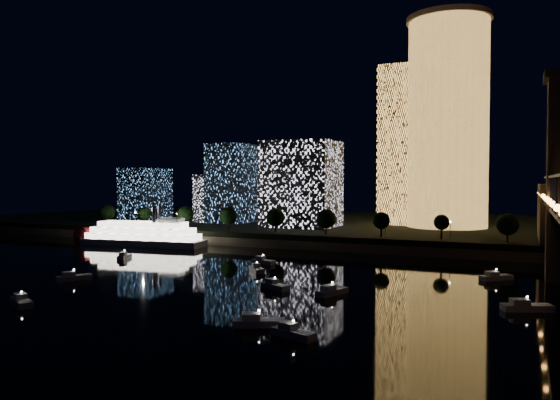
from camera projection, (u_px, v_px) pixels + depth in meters
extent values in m
plane|color=black|center=(229.00, 299.00, 111.11)|extent=(520.00, 520.00, 0.00)
cube|color=black|center=(397.00, 227.00, 256.86)|extent=(420.00, 160.00, 5.00)
cube|color=#6B5E4C|center=(348.00, 247.00, 185.80)|extent=(420.00, 6.00, 3.00)
cylinder|color=#F5AF4E|center=(448.00, 125.00, 224.06)|extent=(32.00, 32.00, 83.97)
cylinder|color=#6B5E4C|center=(449.00, 20.00, 222.56)|extent=(34.00, 34.00, 2.00)
cube|color=#F5AF4E|center=(407.00, 146.00, 241.36)|extent=(21.75, 21.75, 69.21)
cube|color=white|center=(302.00, 184.00, 228.56)|extent=(28.97, 24.51, 35.66)
cube|color=#5191DD|center=(234.00, 183.00, 253.58)|extent=(17.99, 23.38, 35.97)
cube|color=white|center=(224.00, 198.00, 255.53)|extent=(21.98, 19.98, 21.98)
cube|color=#5191DD|center=(145.00, 194.00, 261.45)|extent=(17.96, 19.75, 25.14)
cube|color=#6B5E4C|center=(559.00, 220.00, 175.22)|extent=(12.00, 40.00, 23.00)
cube|color=#17204C|center=(557.00, 195.00, 96.71)|extent=(0.50, 0.50, 7.00)
cube|color=#17204C|center=(551.00, 193.00, 118.58)|extent=(0.50, 0.50, 7.00)
cube|color=#17204C|center=(547.00, 191.00, 140.46)|extent=(0.50, 0.50, 7.00)
sphere|color=orange|center=(557.00, 208.00, 86.03)|extent=(1.20, 1.20, 1.20)
sphere|color=orange|center=(547.00, 199.00, 127.05)|extent=(1.20, 1.20, 1.20)
sphere|color=orange|center=(542.00, 195.00, 168.07)|extent=(1.20, 1.20, 1.20)
cube|color=silver|center=(143.00, 242.00, 202.88)|extent=(48.58, 16.75, 2.38)
cube|color=white|center=(143.00, 236.00, 202.80)|extent=(44.52, 15.27, 2.18)
cube|color=white|center=(143.00, 230.00, 202.72)|extent=(40.46, 13.80, 2.18)
cube|color=white|center=(143.00, 225.00, 202.65)|extent=(34.43, 12.07, 2.18)
cube|color=silver|center=(171.00, 220.00, 199.10)|extent=(8.61, 6.89, 1.78)
cylinder|color=black|center=(154.00, 214.00, 198.87)|extent=(1.39, 1.39, 5.95)
cylinder|color=black|center=(160.00, 214.00, 202.66)|extent=(1.39, 1.39, 5.95)
cylinder|color=maroon|center=(88.00, 236.00, 209.79)|extent=(8.00, 9.72, 6.94)
cube|color=silver|center=(275.00, 286.00, 121.09)|extent=(7.81, 5.40, 1.20)
cube|color=silver|center=(272.00, 281.00, 121.91)|extent=(3.21, 2.89, 1.00)
sphere|color=white|center=(275.00, 278.00, 121.02)|extent=(0.36, 0.36, 0.36)
cube|color=silver|center=(293.00, 334.00, 83.59)|extent=(7.81, 4.48, 1.20)
cube|color=silver|center=(288.00, 325.00, 84.29)|extent=(3.06, 2.62, 1.00)
sphere|color=white|center=(294.00, 321.00, 83.52)|extent=(0.36, 0.36, 0.36)
cube|color=silver|center=(263.00, 262.00, 158.16)|extent=(7.59, 3.87, 1.20)
cube|color=silver|center=(260.00, 258.00, 158.78)|extent=(2.90, 2.40, 1.00)
sphere|color=white|center=(263.00, 255.00, 158.09)|extent=(0.36, 0.36, 0.36)
cube|color=silver|center=(257.00, 270.00, 144.04)|extent=(6.89, 7.41, 1.20)
cube|color=silver|center=(256.00, 265.00, 145.10)|extent=(3.27, 3.34, 1.00)
sphere|color=white|center=(257.00, 262.00, 143.97)|extent=(0.36, 0.36, 0.36)
cube|color=silver|center=(74.00, 278.00, 131.93)|extent=(6.50, 8.17, 1.20)
cube|color=silver|center=(69.00, 274.00, 131.23)|extent=(3.28, 3.50, 1.00)
sphere|color=white|center=(74.00, 270.00, 131.86)|extent=(0.36, 0.36, 0.36)
cube|color=silver|center=(496.00, 278.00, 132.27)|extent=(7.83, 7.75, 1.20)
cube|color=silver|center=(492.00, 273.00, 131.80)|extent=(3.60, 3.59, 1.00)
sphere|color=white|center=(496.00, 269.00, 132.20)|extent=(0.36, 0.36, 0.36)
cube|color=silver|center=(259.00, 323.00, 90.12)|extent=(8.87, 5.97, 1.20)
cube|color=silver|center=(251.00, 316.00, 90.08)|extent=(3.62, 3.24, 1.00)
sphere|color=white|center=(259.00, 311.00, 90.05)|extent=(0.36, 0.36, 0.36)
cube|color=silver|center=(22.00, 302.00, 105.30)|extent=(8.34, 6.10, 1.20)
cube|color=silver|center=(20.00, 296.00, 106.22)|extent=(3.48, 3.19, 1.00)
sphere|color=white|center=(21.00, 292.00, 105.23)|extent=(0.36, 0.36, 0.36)
cube|color=silver|center=(332.00, 292.00, 115.20)|extent=(5.21, 8.65, 1.20)
cube|color=silver|center=(328.00, 288.00, 114.26)|extent=(2.98, 3.43, 1.00)
sphere|color=white|center=(332.00, 282.00, 115.13)|extent=(0.36, 0.36, 0.36)
cube|color=silver|center=(527.00, 308.00, 100.92)|extent=(9.46, 6.20, 1.20)
cube|color=silver|center=(520.00, 302.00, 100.91)|extent=(3.83, 3.40, 1.00)
sphere|color=white|center=(527.00, 297.00, 100.85)|extent=(0.36, 0.36, 0.36)
cube|color=silver|center=(124.00, 257.00, 168.68)|extent=(4.14, 7.16, 1.20)
cube|color=silver|center=(123.00, 254.00, 167.63)|extent=(2.41, 2.81, 1.00)
sphere|color=white|center=(124.00, 250.00, 168.61)|extent=(0.36, 0.36, 0.36)
cylinder|color=black|center=(108.00, 220.00, 236.15)|extent=(0.70, 0.70, 4.00)
sphere|color=black|center=(108.00, 212.00, 236.03)|extent=(6.56, 6.56, 6.56)
cylinder|color=black|center=(145.00, 222.00, 227.95)|extent=(0.70, 0.70, 4.00)
sphere|color=black|center=(145.00, 213.00, 227.83)|extent=(5.34, 5.34, 5.34)
cylinder|color=black|center=(185.00, 223.00, 219.76)|extent=(0.70, 0.70, 4.00)
sphere|color=black|center=(185.00, 215.00, 219.64)|extent=(6.71, 6.71, 6.71)
cylinder|color=black|center=(229.00, 225.00, 211.56)|extent=(0.70, 0.70, 4.00)
sphere|color=black|center=(229.00, 216.00, 211.44)|extent=(6.85, 6.85, 6.85)
cylinder|color=black|center=(275.00, 227.00, 203.37)|extent=(0.70, 0.70, 4.00)
sphere|color=black|center=(275.00, 217.00, 203.25)|extent=(6.96, 6.96, 6.96)
cylinder|color=black|center=(326.00, 229.00, 195.17)|extent=(0.70, 0.70, 4.00)
sphere|color=black|center=(326.00, 219.00, 195.05)|extent=(6.97, 6.97, 6.97)
cylinder|color=black|center=(381.00, 231.00, 186.98)|extent=(0.70, 0.70, 4.00)
sphere|color=black|center=(381.00, 220.00, 186.85)|extent=(5.93, 5.93, 5.93)
cylinder|color=black|center=(441.00, 233.00, 178.78)|extent=(0.70, 0.70, 4.00)
sphere|color=black|center=(442.00, 222.00, 178.66)|extent=(5.10, 5.10, 5.10)
cylinder|color=black|center=(507.00, 235.00, 170.59)|extent=(0.70, 0.70, 4.00)
sphere|color=black|center=(508.00, 224.00, 170.46)|extent=(6.90, 6.90, 6.90)
cylinder|color=black|center=(135.00, 219.00, 237.50)|extent=(0.24, 0.24, 5.00)
sphere|color=#FFCC7F|center=(135.00, 213.00, 237.41)|extent=(0.70, 0.70, 0.70)
cylinder|color=black|center=(177.00, 220.00, 228.49)|extent=(0.24, 0.24, 5.00)
sphere|color=#FFCC7F|center=(177.00, 214.00, 228.39)|extent=(0.70, 0.70, 0.70)
cylinder|color=black|center=(223.00, 222.00, 219.47)|extent=(0.24, 0.24, 5.00)
sphere|color=#FFCC7F|center=(223.00, 215.00, 219.38)|extent=(0.70, 0.70, 0.70)
cylinder|color=black|center=(273.00, 224.00, 210.46)|extent=(0.24, 0.24, 5.00)
sphere|color=#FFCC7F|center=(273.00, 217.00, 210.36)|extent=(0.70, 0.70, 0.70)
cylinder|color=black|center=(326.00, 226.00, 201.44)|extent=(0.24, 0.24, 5.00)
sphere|color=#FFCC7F|center=(326.00, 218.00, 201.35)|extent=(0.70, 0.70, 0.70)
cylinder|color=black|center=(385.00, 228.00, 192.43)|extent=(0.24, 0.24, 5.00)
sphere|color=#FFCC7F|center=(385.00, 220.00, 192.33)|extent=(0.70, 0.70, 0.70)
cylinder|color=black|center=(450.00, 230.00, 183.41)|extent=(0.24, 0.24, 5.00)
sphere|color=#FFCC7F|center=(450.00, 222.00, 183.32)|extent=(0.70, 0.70, 0.70)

